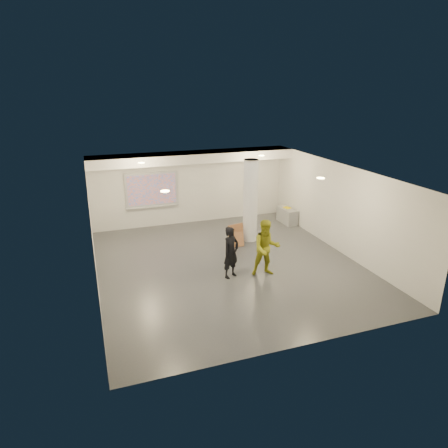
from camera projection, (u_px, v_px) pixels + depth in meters
name	position (u px, v px, depth m)	size (l,w,h in m)	color
floor	(228.00, 265.00, 12.77)	(8.00, 9.00, 0.01)	#35373C
ceiling	(228.00, 172.00, 11.79)	(8.00, 9.00, 0.01)	silver
wall_back	(191.00, 187.00, 16.29)	(8.00, 0.01, 3.00)	silver
wall_front	(302.00, 286.00, 8.27)	(8.00, 0.01, 3.00)	silver
wall_left	(92.00, 236.00, 11.03)	(0.01, 9.00, 3.00)	silver
wall_right	(339.00, 208.00, 13.53)	(0.01, 9.00, 3.00)	silver
soffit_band	(194.00, 157.00, 15.36)	(8.00, 1.10, 0.36)	white
downlight_nw	(141.00, 163.00, 13.33)	(0.22, 0.22, 0.02)	#FFED96
downlight_ne	(261.00, 156.00, 14.71)	(0.22, 0.22, 0.02)	#FFED96
downlight_sw	(165.00, 191.00, 9.77)	(0.22, 0.22, 0.02)	#FFED96
downlight_se	(321.00, 178.00, 11.14)	(0.22, 0.22, 0.02)	#FFED96
column	(250.00, 201.00, 14.35)	(0.52, 0.52, 3.00)	white
projection_screen	(152.00, 190.00, 15.74)	(2.10, 0.13, 1.42)	silver
credenza	(287.00, 216.00, 16.57)	(0.45, 1.07, 0.63)	gray
papers_stack	(286.00, 207.00, 16.68)	(0.25, 0.32, 0.02)	silver
postit_pad	(287.00, 208.00, 16.52)	(0.21, 0.29, 0.03)	#F8DA03
cardboard_back	(236.00, 233.00, 14.53)	(0.62, 0.06, 0.68)	#935F3A
cardboard_front	(237.00, 239.00, 14.17)	(0.48, 0.05, 0.52)	#935F3A
woman	(231.00, 252.00, 11.72)	(0.57, 0.38, 1.57)	black
man	(266.00, 248.00, 11.84)	(0.84, 0.66, 1.73)	#9B9C1C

